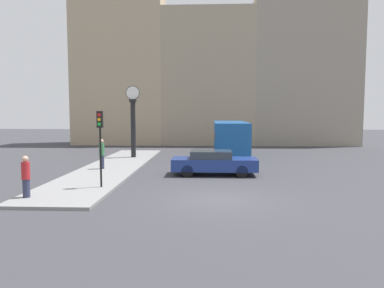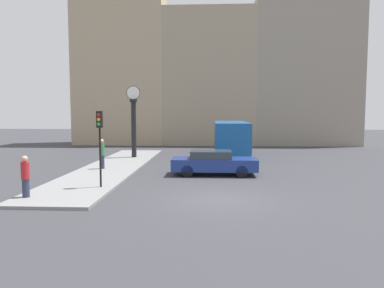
% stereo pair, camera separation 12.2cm
% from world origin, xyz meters
% --- Properties ---
extents(ground_plane, '(120.00, 120.00, 0.00)m').
position_xyz_m(ground_plane, '(0.00, 0.00, 0.00)').
color(ground_plane, '#38383D').
extents(sidewalk_corner, '(3.58, 19.91, 0.13)m').
position_xyz_m(sidewalk_corner, '(-6.57, 7.96, 0.07)').
color(sidewalk_corner, gray).
rests_on(sidewalk_corner, ground_plane).
extents(building_row, '(30.43, 5.00, 18.28)m').
position_xyz_m(building_row, '(-0.56, 26.25, 8.10)').
color(building_row, tan).
rests_on(building_row, ground_plane).
extents(sedan_car, '(4.79, 1.88, 1.39)m').
position_xyz_m(sedan_car, '(-0.19, 5.96, 0.72)').
color(sedan_car, navy).
rests_on(sedan_car, ground_plane).
extents(bus_distant, '(2.53, 7.87, 2.77)m').
position_xyz_m(bus_distant, '(1.20, 14.55, 1.58)').
color(bus_distant, '#195199').
rests_on(bus_distant, ground_plane).
extents(traffic_light_near, '(0.26, 0.24, 3.49)m').
position_xyz_m(traffic_light_near, '(-5.42, 1.67, 2.64)').
color(traffic_light_near, black).
rests_on(traffic_light_near, sidewalk_corner).
extents(street_clock, '(1.04, 0.47, 5.39)m').
position_xyz_m(street_clock, '(-6.23, 12.96, 2.75)').
color(street_clock, black).
rests_on(street_clock, sidewalk_corner).
extents(pedestrian_green_hoodie, '(0.33, 0.33, 1.81)m').
position_xyz_m(pedestrian_green_hoodie, '(-6.97, 7.11, 1.06)').
color(pedestrian_green_hoodie, '#2D334C').
rests_on(pedestrian_green_hoodie, sidewalk_corner).
extents(pedestrian_red_top, '(0.33, 0.33, 1.70)m').
position_xyz_m(pedestrian_red_top, '(-7.85, -0.53, 0.99)').
color(pedestrian_red_top, '#2D334C').
rests_on(pedestrian_red_top, sidewalk_corner).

